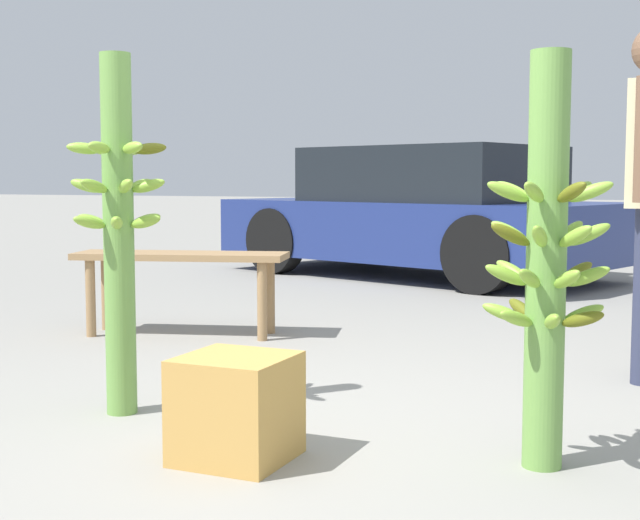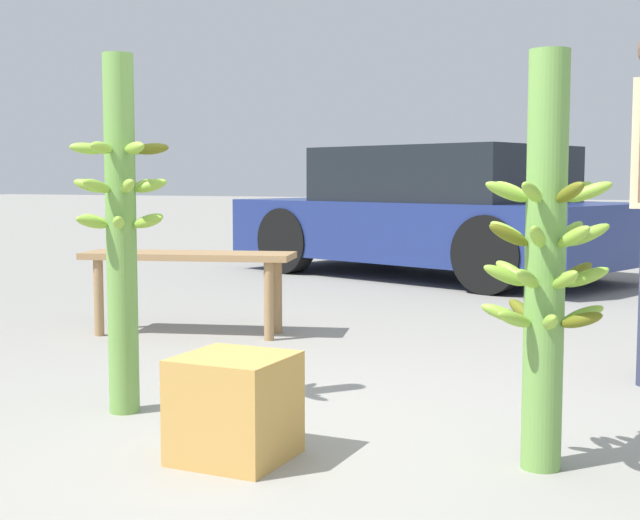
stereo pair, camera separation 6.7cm
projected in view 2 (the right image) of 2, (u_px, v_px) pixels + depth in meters
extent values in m
plane|color=gray|center=(300.00, 444.00, 3.27)|extent=(80.00, 80.00, 0.00)
cylinder|color=#6B9E47|center=(121.00, 236.00, 3.67)|extent=(0.13, 0.13, 1.48)
ellipsoid|color=#84B238|center=(105.00, 149.00, 3.73)|extent=(0.15, 0.10, 0.06)
ellipsoid|color=#84B238|center=(87.00, 148.00, 3.61)|extent=(0.14, 0.12, 0.06)
ellipsoid|color=#84B238|center=(101.00, 148.00, 3.51)|extent=(0.06, 0.15, 0.06)
ellipsoid|color=#84B238|center=(135.00, 148.00, 3.53)|extent=(0.15, 0.10, 0.06)
ellipsoid|color=#5D6216|center=(152.00, 149.00, 3.65)|extent=(0.14, 0.12, 0.06)
ellipsoid|color=#84B238|center=(136.00, 150.00, 3.75)|extent=(0.06, 0.15, 0.06)
ellipsoid|color=#84B238|center=(151.00, 186.00, 3.64)|extent=(0.15, 0.10, 0.08)
ellipsoid|color=#84B238|center=(143.00, 186.00, 3.75)|extent=(0.07, 0.15, 0.08)
ellipsoid|color=#84B238|center=(113.00, 186.00, 3.76)|extent=(0.14, 0.13, 0.08)
ellipsoid|color=#84B238|center=(90.00, 186.00, 3.66)|extent=(0.15, 0.10, 0.08)
ellipsoid|color=#84B238|center=(96.00, 186.00, 3.54)|extent=(0.07, 0.15, 0.08)
ellipsoid|color=#84B238|center=(128.00, 186.00, 3.53)|extent=(0.14, 0.13, 0.08)
ellipsoid|color=#84B238|center=(148.00, 222.00, 3.61)|extent=(0.15, 0.06, 0.08)
ellipsoid|color=#84B238|center=(149.00, 220.00, 3.74)|extent=(0.11, 0.15, 0.08)
ellipsoid|color=#5D6216|center=(123.00, 220.00, 3.79)|extent=(0.12, 0.15, 0.08)
ellipsoid|color=#84B238|center=(95.00, 221.00, 3.71)|extent=(0.15, 0.06, 0.08)
ellipsoid|color=#84B238|center=(92.00, 222.00, 3.58)|extent=(0.11, 0.15, 0.08)
ellipsoid|color=#84B238|center=(119.00, 223.00, 3.53)|extent=(0.12, 0.15, 0.08)
cylinder|color=#6B9E47|center=(545.00, 263.00, 2.94)|extent=(0.13, 0.13, 1.39)
ellipsoid|color=#84B238|center=(542.00, 191.00, 3.05)|extent=(0.09, 0.16, 0.10)
ellipsoid|color=#84B238|center=(512.00, 191.00, 3.02)|extent=(0.16, 0.10, 0.10)
ellipsoid|color=#84B238|center=(507.00, 192.00, 2.91)|extent=(0.16, 0.12, 0.10)
ellipsoid|color=#84B238|center=(532.00, 192.00, 2.81)|extent=(0.07, 0.16, 0.10)
ellipsoid|color=#5D6216|center=(570.00, 192.00, 2.79)|extent=(0.14, 0.15, 0.10)
ellipsoid|color=#84B238|center=(589.00, 192.00, 2.87)|extent=(0.16, 0.05, 0.10)
ellipsoid|color=#84B238|center=(576.00, 191.00, 2.99)|extent=(0.13, 0.15, 0.10)
ellipsoid|color=#84B238|center=(536.00, 232.00, 3.07)|extent=(0.11, 0.16, 0.10)
ellipsoid|color=#84B238|center=(509.00, 233.00, 3.02)|extent=(0.16, 0.08, 0.10)
ellipsoid|color=#5D6216|center=(509.00, 235.00, 2.90)|extent=(0.15, 0.13, 0.10)
ellipsoid|color=#84B238|center=(538.00, 237.00, 2.82)|extent=(0.04, 0.16, 0.10)
ellipsoid|color=#84B238|center=(574.00, 237.00, 2.82)|extent=(0.15, 0.13, 0.10)
ellipsoid|color=#84B238|center=(587.00, 235.00, 2.91)|extent=(0.16, 0.08, 0.10)
ellipsoid|color=#84B238|center=(570.00, 233.00, 3.02)|extent=(0.11, 0.16, 0.10)
ellipsoid|color=#84B238|center=(528.00, 279.00, 2.84)|extent=(0.08, 0.16, 0.10)
ellipsoid|color=#84B238|center=(565.00, 280.00, 2.82)|extent=(0.13, 0.15, 0.10)
ellipsoid|color=#84B238|center=(586.00, 277.00, 2.89)|extent=(0.16, 0.04, 0.10)
ellipsoid|color=#5D6216|center=(576.00, 273.00, 3.01)|extent=(0.13, 0.15, 0.10)
ellipsoid|color=#84B238|center=(543.00, 271.00, 3.08)|extent=(0.08, 0.16, 0.10)
ellipsoid|color=#84B238|center=(512.00, 272.00, 3.05)|extent=(0.16, 0.11, 0.10)
ellipsoid|color=#84B238|center=(505.00, 275.00, 2.95)|extent=(0.16, 0.11, 0.10)
ellipsoid|color=#84B238|center=(583.00, 315.00, 2.98)|extent=(0.16, 0.12, 0.09)
ellipsoid|color=#5D6216|center=(556.00, 310.00, 3.07)|extent=(0.06, 0.16, 0.09)
ellipsoid|color=#5D6216|center=(521.00, 310.00, 3.09)|extent=(0.14, 0.14, 0.09)
ellipsoid|color=#84B238|center=(503.00, 314.00, 3.00)|extent=(0.16, 0.06, 0.09)
ellipsoid|color=#84B238|center=(515.00, 319.00, 2.89)|extent=(0.12, 0.16, 0.09)
ellipsoid|color=#84B238|center=(550.00, 322.00, 2.83)|extent=(0.09, 0.16, 0.09)
ellipsoid|color=#5D6216|center=(581.00, 320.00, 2.87)|extent=(0.16, 0.09, 0.09)
cube|color=#99754C|center=(188.00, 256.00, 5.54)|extent=(1.36, 0.72, 0.04)
cylinder|color=#99754C|center=(115.00, 292.00, 5.78)|extent=(0.06, 0.06, 0.48)
cylinder|color=#99754C|center=(277.00, 296.00, 5.62)|extent=(0.06, 0.06, 0.48)
cylinder|color=#99754C|center=(99.00, 298.00, 5.52)|extent=(0.06, 0.06, 0.48)
cylinder|color=#99754C|center=(269.00, 301.00, 5.36)|extent=(0.06, 0.06, 0.48)
cube|color=navy|center=(429.00, 229.00, 8.91)|extent=(4.30, 2.92, 0.57)
cube|color=black|center=(443.00, 174.00, 8.75)|extent=(2.57, 2.23, 0.53)
cylinder|color=black|center=(287.00, 241.00, 9.17)|extent=(0.70, 0.40, 0.67)
cylinder|color=black|center=(385.00, 234.00, 10.33)|extent=(0.70, 0.40, 0.67)
cylinder|color=black|center=(490.00, 255.00, 7.50)|extent=(0.70, 0.40, 0.67)
cylinder|color=black|center=(580.00, 244.00, 8.66)|extent=(0.70, 0.40, 0.67)
cube|color=#C69347|center=(235.00, 407.00, 3.09)|extent=(0.37, 0.37, 0.37)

